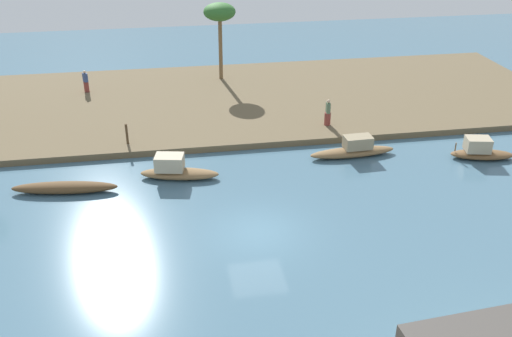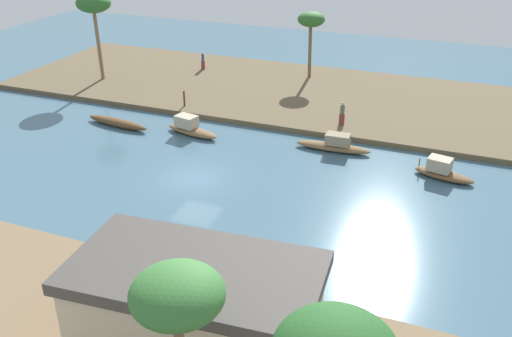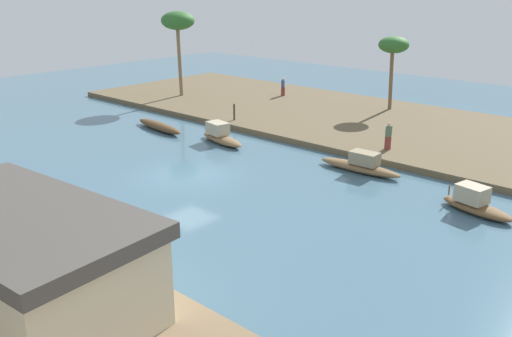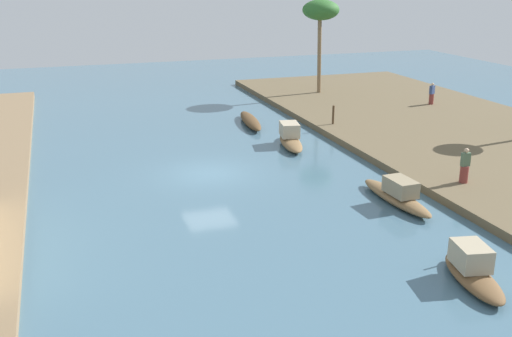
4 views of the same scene
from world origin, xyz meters
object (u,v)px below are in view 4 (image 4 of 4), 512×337
sampan_near_left_bank (397,194)px  person_on_near_bank (432,95)px  person_by_mooring (465,169)px  sampan_with_tall_canopy (473,270)px  mooring_post (333,115)px  sampan_open_hull (250,121)px  sampan_with_red_awning (290,138)px  palm_tree_left_far (321,12)px

sampan_near_left_bank → person_on_near_bank: 19.95m
person_by_mooring → sampan_with_tall_canopy: bearing=-122.6°
person_on_near_bank → mooring_post: 9.94m
person_on_near_bank → person_by_mooring: person_by_mooring is taller
sampan_open_hull → sampan_with_tall_canopy: (-22.27, -0.20, 0.17)m
sampan_open_hull → sampan_near_left_bank: size_ratio=1.07×
person_on_near_bank → person_by_mooring: bearing=-147.6°
sampan_open_hull → person_by_mooring: bearing=-153.2°
person_by_mooring → person_on_near_bank: bearing=63.0°
sampan_with_red_awning → palm_tree_left_far: bearing=-19.4°
sampan_near_left_bank → sampan_open_hull: bearing=3.8°
sampan_with_red_awning → person_by_mooring: bearing=-141.9°
sampan_near_left_bank → person_by_mooring: size_ratio=3.01×
palm_tree_left_far → sampan_open_hull: bearing=131.0°
sampan_with_red_awning → sampan_open_hull: bearing=17.6°
person_on_near_bank → palm_tree_left_far: palm_tree_left_far is taller
sampan_near_left_bank → person_by_mooring: person_by_mooring is taller
sampan_with_red_awning → person_by_mooring: (-9.42, -4.75, 0.58)m
sampan_with_tall_canopy → palm_tree_left_far: bearing=-3.3°
sampan_open_hull → person_by_mooring: (-14.95, -5.36, 0.78)m
palm_tree_left_far → person_by_mooring: bearing=173.0°
sampan_with_tall_canopy → palm_tree_left_far: (29.26, -7.86, 6.22)m
sampan_near_left_bank → mooring_post: bearing=-15.4°
person_on_near_bank → person_by_mooring: size_ratio=0.96×
person_on_near_bank → palm_tree_left_far: size_ratio=0.22×
sampan_with_tall_canopy → person_on_near_bank: (22.47, -13.80, 0.63)m
sampan_with_red_awning → person_on_near_bank: (5.73, -13.38, 0.61)m
mooring_post → sampan_near_left_bank: bearing=166.7°
sampan_with_red_awning → palm_tree_left_far: 15.83m
sampan_near_left_bank → person_on_near_bank: person_on_near_bank is taller
person_by_mooring → mooring_post: (12.01, 0.80, -0.07)m
mooring_post → palm_tree_left_far: (9.93, -3.49, 5.69)m
person_on_near_bank → mooring_post: bearing=170.5°
sampan_open_hull → sampan_with_tall_canopy: sampan_with_tall_canopy is taller
sampan_with_tall_canopy → sampan_near_left_bank: 6.98m
sampan_open_hull → sampan_with_tall_canopy: 22.27m
sampan_with_tall_canopy → sampan_open_hull: bearing=12.2°
sampan_near_left_bank → palm_tree_left_far: 24.15m
sampan_near_left_bank → mooring_post: 12.85m
mooring_post → palm_tree_left_far: palm_tree_left_far is taller
sampan_open_hull → person_on_near_bank: 14.02m
sampan_with_red_awning → sampan_with_tall_canopy: sampan_with_red_awning is taller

